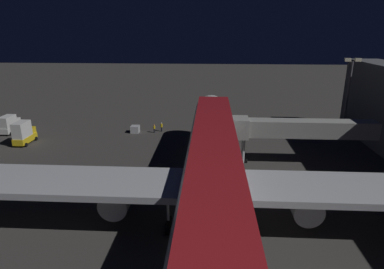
{
  "coord_description": "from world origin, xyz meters",
  "views": [
    {
      "loc": [
        0.05,
        37.53,
        20.04
      ],
      "look_at": [
        3.0,
        -13.49,
        3.5
      ],
      "focal_mm": 30.77,
      "sensor_mm": 36.0,
      "label": 1
    }
  ],
  "objects_px": {
    "jet_bridge": "(290,128)",
    "traffic_cone_nose_port": "(222,135)",
    "airliner_at_gate": "(210,183)",
    "traffic_cone_nose_starboard": "(199,135)",
    "apron_floodlight_mast": "(348,92)",
    "cargo_truck_aft": "(9,124)",
    "ops_van": "(24,133)",
    "ground_crew_marshaller_fwd": "(154,128)",
    "baggage_container_mid_row": "(135,129)",
    "ground_crew_by_belt_loader": "(162,127)"
  },
  "relations": [
    {
      "from": "jet_bridge",
      "to": "traffic_cone_nose_port",
      "type": "bearing_deg",
      "value": -53.08
    },
    {
      "from": "airliner_at_gate",
      "to": "traffic_cone_nose_starboard",
      "type": "xyz_separation_m",
      "value": [
        2.2,
        -31.71,
        -5.28
      ]
    },
    {
      "from": "apron_floodlight_mast",
      "to": "traffic_cone_nose_starboard",
      "type": "distance_m",
      "value": 29.02
    },
    {
      "from": "cargo_truck_aft",
      "to": "jet_bridge",
      "type": "bearing_deg",
      "value": 166.16
    },
    {
      "from": "jet_bridge",
      "to": "apron_floodlight_mast",
      "type": "distance_m",
      "value": 19.84
    },
    {
      "from": "ops_van",
      "to": "ground_crew_marshaller_fwd",
      "type": "xyz_separation_m",
      "value": [
        -22.42,
        -7.93,
        -1.14
      ]
    },
    {
      "from": "jet_bridge",
      "to": "baggage_container_mid_row",
      "type": "distance_m",
      "value": 31.09
    },
    {
      "from": "cargo_truck_aft",
      "to": "ground_crew_marshaller_fwd",
      "type": "relative_size",
      "value": 2.98
    },
    {
      "from": "traffic_cone_nose_port",
      "to": "ops_van",
      "type": "bearing_deg",
      "value": 10.06
    },
    {
      "from": "airliner_at_gate",
      "to": "jet_bridge",
      "type": "xyz_separation_m",
      "value": [
        -11.95,
        -18.74,
        0.13
      ]
    },
    {
      "from": "airliner_at_gate",
      "to": "apron_floodlight_mast",
      "type": "xyz_separation_m",
      "value": [
        -25.5,
        -32.88,
        3.28
      ]
    },
    {
      "from": "apron_floodlight_mast",
      "to": "ops_van",
      "type": "bearing_deg",
      "value": 7.26
    },
    {
      "from": "ops_van",
      "to": "baggage_container_mid_row",
      "type": "distance_m",
      "value": 20.18
    },
    {
      "from": "cargo_truck_aft",
      "to": "ground_crew_by_belt_loader",
      "type": "distance_m",
      "value": 30.36
    },
    {
      "from": "airliner_at_gate",
      "to": "traffic_cone_nose_starboard",
      "type": "relative_size",
      "value": 119.87
    },
    {
      "from": "airliner_at_gate",
      "to": "ground_crew_marshaller_fwd",
      "type": "relative_size",
      "value": 39.0
    },
    {
      "from": "ground_crew_marshaller_fwd",
      "to": "traffic_cone_nose_port",
      "type": "bearing_deg",
      "value": 173.38
    },
    {
      "from": "jet_bridge",
      "to": "traffic_cone_nose_port",
      "type": "height_order",
      "value": "jet_bridge"
    },
    {
      "from": "airliner_at_gate",
      "to": "traffic_cone_nose_port",
      "type": "relative_size",
      "value": 119.87
    },
    {
      "from": "ground_crew_by_belt_loader",
      "to": "traffic_cone_nose_port",
      "type": "distance_m",
      "value": 12.42
    },
    {
      "from": "jet_bridge",
      "to": "traffic_cone_nose_starboard",
      "type": "xyz_separation_m",
      "value": [
        14.15,
        -12.97,
        -5.41
      ]
    },
    {
      "from": "apron_floodlight_mast",
      "to": "cargo_truck_aft",
      "type": "xyz_separation_m",
      "value": [
        65.67,
        1.3,
        -7.04
      ]
    },
    {
      "from": "apron_floodlight_mast",
      "to": "traffic_cone_nose_port",
      "type": "height_order",
      "value": "apron_floodlight_mast"
    },
    {
      "from": "apron_floodlight_mast",
      "to": "ground_crew_by_belt_loader",
      "type": "distance_m",
      "value": 36.31
    },
    {
      "from": "traffic_cone_nose_port",
      "to": "baggage_container_mid_row",
      "type": "bearing_deg",
      "value": -4.82
    },
    {
      "from": "traffic_cone_nose_port",
      "to": "jet_bridge",
      "type": "bearing_deg",
      "value": 126.92
    },
    {
      "from": "ops_van",
      "to": "ground_crew_by_belt_loader",
      "type": "relative_size",
      "value": 2.68
    },
    {
      "from": "airliner_at_gate",
      "to": "apron_floodlight_mast",
      "type": "distance_m",
      "value": 41.74
    },
    {
      "from": "airliner_at_gate",
      "to": "traffic_cone_nose_starboard",
      "type": "distance_m",
      "value": 32.22
    },
    {
      "from": "ground_crew_by_belt_loader",
      "to": "ground_crew_marshaller_fwd",
      "type": "distance_m",
      "value": 1.65
    },
    {
      "from": "cargo_truck_aft",
      "to": "traffic_cone_nose_starboard",
      "type": "height_order",
      "value": "cargo_truck_aft"
    },
    {
      "from": "cargo_truck_aft",
      "to": "traffic_cone_nose_starboard",
      "type": "relative_size",
      "value": 9.15
    },
    {
      "from": "airliner_at_gate",
      "to": "ground_crew_by_belt_loader",
      "type": "relative_size",
      "value": 35.34
    },
    {
      "from": "ground_crew_marshaller_fwd",
      "to": "traffic_cone_nose_port",
      "type": "relative_size",
      "value": 3.07
    },
    {
      "from": "ops_van",
      "to": "traffic_cone_nose_port",
      "type": "distance_m",
      "value": 36.49
    },
    {
      "from": "ground_crew_by_belt_loader",
      "to": "baggage_container_mid_row",
      "type": "bearing_deg",
      "value": 11.62
    },
    {
      "from": "apron_floodlight_mast",
      "to": "ground_crew_marshaller_fwd",
      "type": "relative_size",
      "value": 8.82
    },
    {
      "from": "baggage_container_mid_row",
      "to": "traffic_cone_nose_port",
      "type": "relative_size",
      "value": 3.08
    },
    {
      "from": "airliner_at_gate",
      "to": "traffic_cone_nose_port",
      "type": "height_order",
      "value": "airliner_at_gate"
    },
    {
      "from": "ops_van",
      "to": "baggage_container_mid_row",
      "type": "xyz_separation_m",
      "value": [
        -18.55,
        -7.83,
        -1.37
      ]
    },
    {
      "from": "jet_bridge",
      "to": "traffic_cone_nose_starboard",
      "type": "bearing_deg",
      "value": -42.52
    },
    {
      "from": "jet_bridge",
      "to": "traffic_cone_nose_port",
      "type": "xyz_separation_m",
      "value": [
        9.75,
        -12.97,
        -5.41
      ]
    },
    {
      "from": "jet_bridge",
      "to": "traffic_cone_nose_starboard",
      "type": "relative_size",
      "value": 40.51
    },
    {
      "from": "traffic_cone_nose_port",
      "to": "cargo_truck_aft",
      "type": "bearing_deg",
      "value": 0.17
    },
    {
      "from": "baggage_container_mid_row",
      "to": "traffic_cone_nose_starboard",
      "type": "relative_size",
      "value": 3.08
    },
    {
      "from": "airliner_at_gate",
      "to": "baggage_container_mid_row",
      "type": "xyz_separation_m",
      "value": [
        15.14,
        -33.17,
        -4.86
      ]
    },
    {
      "from": "airliner_at_gate",
      "to": "cargo_truck_aft",
      "type": "height_order",
      "value": "airliner_at_gate"
    },
    {
      "from": "cargo_truck_aft",
      "to": "traffic_cone_nose_port",
      "type": "relative_size",
      "value": 9.15
    },
    {
      "from": "apron_floodlight_mast",
      "to": "ground_crew_by_belt_loader",
      "type": "relative_size",
      "value": 7.99
    },
    {
      "from": "traffic_cone_nose_starboard",
      "to": "ground_crew_by_belt_loader",
      "type": "bearing_deg",
      "value": -18.11
    }
  ]
}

